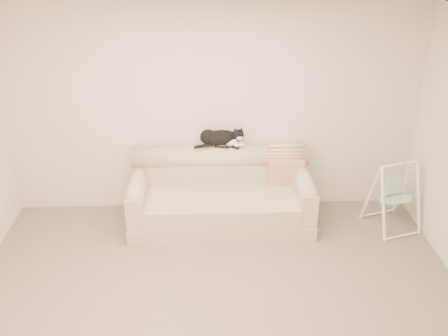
% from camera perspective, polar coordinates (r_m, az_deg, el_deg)
% --- Properties ---
extents(ground_plane, '(5.00, 5.00, 0.00)m').
position_cam_1_polar(ground_plane, '(5.01, -0.72, -15.92)').
color(ground_plane, '#786858').
rests_on(ground_plane, ground).
extents(room_shell, '(5.04, 4.04, 2.60)m').
position_cam_1_polar(room_shell, '(4.13, -0.84, -0.18)').
color(room_shell, beige).
rests_on(room_shell, ground).
extents(sofa, '(2.20, 0.93, 0.90)m').
position_cam_1_polar(sofa, '(6.12, -0.35, -3.12)').
color(sofa, '#C1AE88').
rests_on(sofa, ground).
extents(remote_a, '(0.19, 0.08, 0.03)m').
position_cam_1_polar(remote_a, '(6.06, -0.26, 2.52)').
color(remote_a, black).
rests_on(remote_a, sofa).
extents(remote_b, '(0.17, 0.13, 0.02)m').
position_cam_1_polar(remote_b, '(6.06, 0.99, 2.50)').
color(remote_b, black).
rests_on(remote_b, sofa).
extents(tuxedo_cat, '(0.62, 0.26, 0.24)m').
position_cam_1_polar(tuxedo_cat, '(6.04, -0.40, 3.50)').
color(tuxedo_cat, black).
rests_on(tuxedo_cat, sofa).
extents(throw_blanket, '(0.44, 0.38, 0.58)m').
position_cam_1_polar(throw_blanket, '(6.21, 6.97, 1.09)').
color(throw_blanket, '#CF5630').
rests_on(throw_blanket, sofa).
extents(baby_swing, '(0.66, 0.69, 0.87)m').
position_cam_1_polar(baby_swing, '(6.30, 18.86, -2.91)').
color(baby_swing, white).
rests_on(baby_swing, ground).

